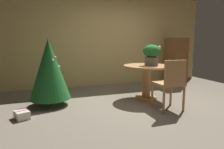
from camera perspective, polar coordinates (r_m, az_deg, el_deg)
ground_plane at (r=4.23m, az=9.69°, el=-8.35°), size 6.60×6.60×0.00m
back_wall_panel at (r=6.04m, az=-0.42°, el=9.49°), size 6.00×0.10×2.60m
round_dining_table at (r=4.58m, az=9.65°, el=-0.11°), size 1.03×1.03×0.75m
flower_vase at (r=4.51m, az=11.02°, el=5.66°), size 0.37×0.37×0.45m
wooden_chair_near at (r=3.85m, az=16.09°, el=-1.92°), size 0.47×0.43×0.94m
holiday_tree at (r=4.17m, az=-17.13°, el=1.46°), size 0.79×0.79×1.33m
gift_box_cream at (r=3.74m, az=-23.91°, el=-10.25°), size 0.28×0.31×0.14m
wooden_cabinet at (r=6.35m, az=17.29°, el=3.54°), size 0.44×0.63×1.38m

